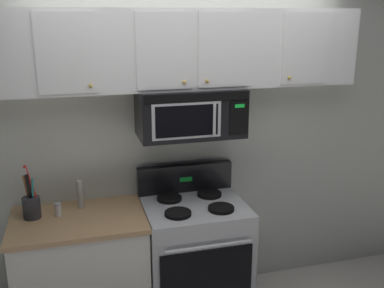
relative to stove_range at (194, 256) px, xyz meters
name	(u,v)px	position (x,y,z in m)	size (l,w,h in m)	color
back_wall	(182,134)	(0.00, 0.37, 0.88)	(5.20, 0.10, 2.70)	silver
stove_range	(194,256)	(0.00, 0.00, 0.00)	(0.76, 0.69, 1.12)	#B7BABF
over_range_microwave	(190,112)	(0.00, 0.12, 1.11)	(0.76, 0.43, 0.35)	black
upper_cabinets	(189,49)	(0.00, 0.15, 1.56)	(2.50, 0.36, 0.55)	silver
counter_segment	(83,274)	(-0.84, 0.01, -0.02)	(0.93, 0.65, 0.90)	white
utensil_crock_charcoal	(31,204)	(-1.14, 0.08, 0.53)	(0.12, 0.12, 0.39)	#2D2D33
salt_shaker	(58,210)	(-0.97, 0.07, 0.48)	(0.05, 0.05, 0.10)	white
pepper_mill	(80,194)	(-0.81, 0.16, 0.54)	(0.04, 0.04, 0.21)	#B7B2A8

